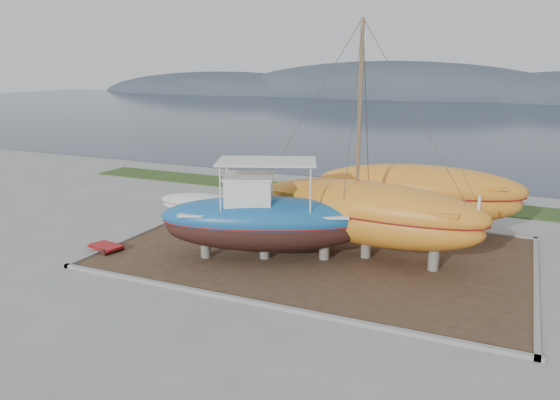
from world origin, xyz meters
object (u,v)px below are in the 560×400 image
at_px(orange_bare_hull, 418,200).
at_px(red_trailer, 106,248).
at_px(orange_sailboat, 370,143).
at_px(blue_caique, 264,210).
at_px(white_dinghy, 200,206).

bearing_deg(orange_bare_hull, red_trailer, -150.60).
distance_m(orange_sailboat, orange_bare_hull, 5.97).
bearing_deg(red_trailer, orange_bare_hull, 46.02).
height_order(orange_sailboat, orange_bare_hull, orange_sailboat).
bearing_deg(red_trailer, orange_sailboat, 30.86).
bearing_deg(red_trailer, blue_caique, 27.45).
bearing_deg(blue_caique, orange_sailboat, 3.95).
distance_m(blue_caique, orange_bare_hull, 8.57).
relative_size(white_dinghy, orange_bare_hull, 0.44).
relative_size(orange_sailboat, red_trailer, 4.72).
height_order(blue_caique, orange_sailboat, orange_sailboat).
bearing_deg(white_dinghy, orange_sailboat, -21.43).
distance_m(white_dinghy, red_trailer, 6.46).
height_order(blue_caique, red_trailer, blue_caique).
height_order(blue_caique, orange_bare_hull, blue_caique).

